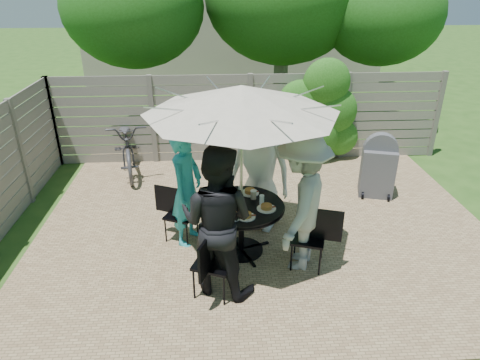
{
  "coord_description": "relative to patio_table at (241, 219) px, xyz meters",
  "views": [
    {
      "loc": [
        -0.74,
        -5.53,
        3.6
      ],
      "look_at": [
        -0.41,
        -0.21,
        1.05
      ],
      "focal_mm": 32.0,
      "sensor_mm": 36.0,
      "label": 1
    }
  ],
  "objects": [
    {
      "name": "coffee_cup",
      "position": [
        0.18,
        0.16,
        0.29
      ],
      "size": [
        0.08,
        0.08,
        0.12
      ],
      "primitive_type": "cylinder",
      "color": "#C6B293",
      "rests_on": "patio_table"
    },
    {
      "name": "plate_front",
      "position": [
        -0.15,
        -0.33,
        0.26
      ],
      "size": [
        0.26,
        0.26,
        0.06
      ],
      "color": "white",
      "rests_on": "patio_table"
    },
    {
      "name": "chair_right",
      "position": [
        0.88,
        -0.39,
        -0.27
      ],
      "size": [
        0.69,
        0.54,
        0.9
      ],
      "rotation": [
        0.0,
        0.0,
        2.83
      ],
      "color": "black",
      "rests_on": "ground"
    },
    {
      "name": "glass_left",
      "position": [
        -0.28,
        0.01,
        0.3
      ],
      "size": [
        0.07,
        0.07,
        0.14
      ],
      "primitive_type": "cylinder",
      "color": "silver",
      "rests_on": "patio_table"
    },
    {
      "name": "plate_extra",
      "position": [
        0.04,
        -0.35,
        0.26
      ],
      "size": [
        0.24,
        0.24,
        0.06
      ],
      "color": "white",
      "rests_on": "patio_table"
    },
    {
      "name": "person_back",
      "position": [
        0.34,
        0.76,
        0.43
      ],
      "size": [
        1.11,
        0.94,
        1.93
      ],
      "primitive_type": "imported",
      "rotation": [
        0.0,
        0.0,
        5.86
      ],
      "color": "silver",
      "rests_on": "ground"
    },
    {
      "name": "plate_back",
      "position": [
        0.15,
        0.33,
        0.26
      ],
      "size": [
        0.26,
        0.26,
        0.06
      ],
      "color": "white",
      "rests_on": "patio_table"
    },
    {
      "name": "umbrella",
      "position": [
        -0.0,
        -0.0,
        1.7
      ],
      "size": [
        3.28,
        3.28,
        2.41
      ],
      "rotation": [
        0.0,
        0.0,
        -0.42
      ],
      "color": "silver",
      "rests_on": "ground"
    },
    {
      "name": "chair_left",
      "position": [
        -0.88,
        0.39,
        -0.28
      ],
      "size": [
        0.64,
        0.53,
        0.84
      ],
      "rotation": [
        0.0,
        0.0,
        5.87
      ],
      "color": "black",
      "rests_on": "ground"
    },
    {
      "name": "chair_back",
      "position": [
        0.39,
        0.88,
        -0.27
      ],
      "size": [
        0.54,
        0.67,
        0.88
      ],
      "rotation": [
        0.0,
        0.0,
        4.37
      ],
      "color": "black",
      "rests_on": "ground"
    },
    {
      "name": "bbq_grill",
      "position": [
        2.53,
        1.62,
        -0.0
      ],
      "size": [
        0.67,
        0.58,
        1.18
      ],
      "rotation": [
        0.0,
        0.0,
        -0.27
      ],
      "color": "#4E4E53",
      "rests_on": "ground"
    },
    {
      "name": "person_left",
      "position": [
        -0.76,
        0.34,
        0.32
      ],
      "size": [
        0.63,
        0.74,
        1.72
      ],
      "primitive_type": "imported",
      "rotation": [
        0.0,
        0.0,
        7.44
      ],
      "color": "#2BABBA",
      "rests_on": "ground"
    },
    {
      "name": "bicycle",
      "position": [
        -2.07,
        3.01,
        0.01
      ],
      "size": [
        1.16,
        2.2,
        1.1
      ],
      "primitive_type": "imported",
      "rotation": [
        0.0,
        0.0,
        0.21
      ],
      "color": "#333338",
      "rests_on": "ground"
    },
    {
      "name": "glass_front",
      "position": [
        -0.01,
        -0.28,
        0.3
      ],
      "size": [
        0.07,
        0.07,
        0.14
      ],
      "primitive_type": "cylinder",
      "color": "silver",
      "rests_on": "patio_table"
    },
    {
      "name": "syrup_jug",
      "position": [
        -0.03,
        0.07,
        0.31
      ],
      "size": [
        0.09,
        0.09,
        0.16
      ],
      "primitive_type": "cylinder",
      "color": "#59280C",
      "rests_on": "patio_table"
    },
    {
      "name": "patio_table",
      "position": [
        0.0,
        0.0,
        0.0
      ],
      "size": [
        1.55,
        1.55,
        0.77
      ],
      "rotation": [
        0.0,
        0.0,
        -0.42
      ],
      "color": "black",
      "rests_on": "ground"
    },
    {
      "name": "glass_right",
      "position": [
        0.28,
        -0.01,
        0.3
      ],
      "size": [
        0.07,
        0.07,
        0.14
      ],
      "primitive_type": "cylinder",
      "color": "silver",
      "rests_on": "patio_table"
    },
    {
      "name": "person_front",
      "position": [
        -0.34,
        -0.76,
        0.43
      ],
      "size": [
        1.16,
        1.05,
        1.94
      ],
      "primitive_type": "imported",
      "rotation": [
        0.0,
        0.0,
        2.72
      ],
      "color": "black",
      "rests_on": "ground"
    },
    {
      "name": "backyard_envelope",
      "position": [
        0.49,
        10.7,
        2.07
      ],
      "size": [
        60.0,
        60.0,
        5.0
      ],
      "color": "#274B17",
      "rests_on": "ground"
    },
    {
      "name": "glass_back",
      "position": [
        0.01,
        0.28,
        0.3
      ],
      "size": [
        0.07,
        0.07,
        0.14
      ],
      "primitive_type": "cylinder",
      "color": "silver",
      "rests_on": "patio_table"
    },
    {
      "name": "plate_left",
      "position": [
        -0.33,
        0.15,
        0.26
      ],
      "size": [
        0.26,
        0.26,
        0.06
      ],
      "color": "white",
      "rests_on": "patio_table"
    },
    {
      "name": "person_right",
      "position": [
        0.76,
        -0.34,
        0.42
      ],
      "size": [
        1.15,
        1.42,
        1.92
      ],
      "primitive_type": "imported",
      "rotation": [
        0.0,
        0.0,
        4.29
      ],
      "color": "#9E9E99",
      "rests_on": "ground"
    },
    {
      "name": "chair_front",
      "position": [
        -0.39,
        -0.88,
        -0.26
      ],
      "size": [
        0.58,
        0.72,
        0.94
      ],
      "rotation": [
        0.0,
        0.0,
        1.19
      ],
      "color": "black",
      "rests_on": "ground"
    },
    {
      "name": "plate_right",
      "position": [
        0.33,
        -0.15,
        0.26
      ],
      "size": [
        0.26,
        0.26,
        0.06
      ],
      "color": "white",
      "rests_on": "patio_table"
    }
  ]
}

